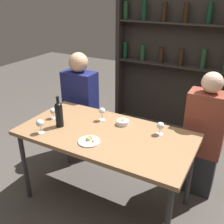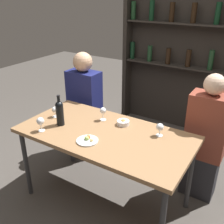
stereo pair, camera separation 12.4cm
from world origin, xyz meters
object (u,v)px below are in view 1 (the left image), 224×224
at_px(wine_glass_3, 53,112).
at_px(wine_glass_2, 160,126).
at_px(wine_glass_0, 40,124).
at_px(food_plate_0, 89,141).
at_px(snack_bowl, 123,122).
at_px(wine_glass_1, 102,111).
at_px(wine_bottle, 59,113).
at_px(seated_person_left, 81,108).
at_px(seated_person_right, 203,139).

bearing_deg(wine_glass_3, wine_glass_2, 11.26).
xyz_separation_m(wine_glass_0, wine_glass_2, (0.91, 0.48, -0.01)).
bearing_deg(food_plate_0, snack_bowl, 75.66).
distance_m(food_plate_0, snack_bowl, 0.42).
relative_size(wine_glass_2, snack_bowl, 1.02).
xyz_separation_m(wine_glass_1, wine_glass_3, (-0.43, -0.19, -0.02)).
bearing_deg(wine_glass_2, food_plate_0, -139.29).
height_order(wine_bottle, wine_glass_3, wine_bottle).
height_order(wine_glass_2, seated_person_left, seated_person_left).
distance_m(wine_glass_2, seated_person_right, 0.56).
distance_m(wine_bottle, food_plate_0, 0.42).
xyz_separation_m(wine_bottle, snack_bowl, (0.49, 0.30, -0.11)).
relative_size(wine_bottle, wine_glass_3, 2.73).
relative_size(wine_glass_2, seated_person_right, 0.09).
height_order(wine_glass_0, seated_person_left, seated_person_left).
bearing_deg(seated_person_left, wine_glass_3, -79.73).
distance_m(wine_glass_0, seated_person_left, 0.93).
distance_m(wine_glass_3, seated_person_right, 1.46).
bearing_deg(snack_bowl, seated_person_right, 30.37).
relative_size(wine_glass_2, wine_glass_3, 1.08).
distance_m(wine_bottle, wine_glass_2, 0.90).
distance_m(wine_bottle, seated_person_left, 0.80).
xyz_separation_m(seated_person_left, seated_person_right, (1.42, -0.00, -0.02)).
relative_size(wine_glass_0, wine_glass_3, 1.22).
bearing_deg(seated_person_left, wine_glass_1, -36.88).
bearing_deg(seated_person_right, wine_glass_2, -127.64).
relative_size(wine_glass_1, seated_person_right, 0.10).
bearing_deg(seated_person_right, food_plate_0, -134.05).
relative_size(snack_bowl, seated_person_left, 0.09).
distance_m(wine_bottle, snack_bowl, 0.59).
height_order(wine_glass_1, wine_glass_2, wine_glass_1).
height_order(wine_bottle, wine_glass_2, wine_bottle).
relative_size(food_plate_0, snack_bowl, 1.60).
bearing_deg(wine_glass_1, seated_person_left, 143.12).
distance_m(wine_bottle, wine_glass_0, 0.19).
relative_size(wine_glass_1, wine_glass_3, 1.21).
bearing_deg(food_plate_0, wine_glass_0, -170.21).
xyz_separation_m(wine_glass_0, wine_glass_1, (0.34, 0.47, 0.00)).
distance_m(wine_glass_3, seated_person_left, 0.65).
xyz_separation_m(snack_bowl, seated_person_left, (-0.75, 0.39, -0.18)).
height_order(wine_glass_0, snack_bowl, wine_glass_0).
height_order(wine_bottle, seated_person_right, seated_person_right).
xyz_separation_m(wine_bottle, wine_glass_2, (0.85, 0.30, -0.05)).
height_order(wine_glass_1, wine_glass_3, wine_glass_1).
bearing_deg(seated_person_right, wine_glass_1, -155.17).
distance_m(wine_glass_0, wine_glass_2, 1.03).
distance_m(snack_bowl, seated_person_right, 0.80).
bearing_deg(wine_glass_1, food_plate_0, -74.53).
height_order(food_plate_0, seated_person_right, seated_person_right).
relative_size(wine_glass_3, food_plate_0, 0.59).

